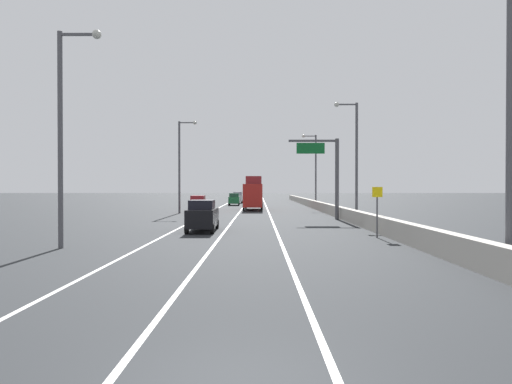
{
  "coord_description": "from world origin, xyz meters",
  "views": [
    {
      "loc": [
        0.28,
        -6.1,
        2.97
      ],
      "look_at": [
        -0.02,
        48.05,
        2.39
      ],
      "focal_mm": 30.27,
      "sensor_mm": 36.0,
      "label": 1
    }
  ],
  "objects": [
    {
      "name": "ground_plane",
      "position": [
        0.0,
        64.0,
        0.0
      ],
      "size": [
        320.0,
        320.0,
        0.0
      ],
      "primitive_type": "plane",
      "color": "#26282B"
    },
    {
      "name": "lane_stripe_left",
      "position": [
        -5.5,
        55.0,
        0.0
      ],
      "size": [
        0.16,
        130.0,
        0.0
      ],
      "primitive_type": "cube",
      "color": "silver",
      "rests_on": "ground_plane"
    },
    {
      "name": "lane_stripe_center",
      "position": [
        -2.0,
        55.0,
        0.0
      ],
      "size": [
        0.16,
        130.0,
        0.0
      ],
      "primitive_type": "cube",
      "color": "silver",
      "rests_on": "ground_plane"
    },
    {
      "name": "lane_stripe_right",
      "position": [
        1.5,
        55.0,
        0.0
      ],
      "size": [
        0.16,
        130.0,
        0.0
      ],
      "primitive_type": "cube",
      "color": "silver",
      "rests_on": "ground_plane"
    },
    {
      "name": "jersey_barrier_right",
      "position": [
        8.19,
        40.0,
        0.55
      ],
      "size": [
        0.6,
        120.0,
        1.1
      ],
      "primitive_type": "cube",
      "color": "#B2ADA3",
      "rests_on": "ground_plane"
    },
    {
      "name": "overhead_sign_gantry",
      "position": [
        6.85,
        33.95,
        4.73
      ],
      "size": [
        4.68,
        0.36,
        7.5
      ],
      "color": "#47474C",
      "rests_on": "ground_plane"
    },
    {
      "name": "speed_advisory_sign",
      "position": [
        7.29,
        19.32,
        1.76
      ],
      "size": [
        0.6,
        0.11,
        3.0
      ],
      "color": "#4C4C51",
      "rests_on": "ground_plane"
    },
    {
      "name": "lamp_post_right_near",
      "position": [
        8.72,
        8.84,
        6.07
      ],
      "size": [
        2.14,
        0.44,
        10.62
      ],
      "color": "#4C4C51",
      "rests_on": "ground_plane"
    },
    {
      "name": "lamp_post_right_second",
      "position": [
        8.84,
        32.59,
        6.07
      ],
      "size": [
        2.14,
        0.44,
        10.62
      ],
      "color": "#4C4C51",
      "rests_on": "ground_plane"
    },
    {
      "name": "lamp_post_right_third",
      "position": [
        8.35,
        56.34,
        6.07
      ],
      "size": [
        2.14,
        0.44,
        10.62
      ],
      "color": "#4C4C51",
      "rests_on": "ground_plane"
    },
    {
      "name": "lamp_post_left_near",
      "position": [
        -9.12,
        14.84,
        6.07
      ],
      "size": [
        2.14,
        0.44,
        10.62
      ],
      "color": "#4C4C51",
      "rests_on": "ground_plane"
    },
    {
      "name": "lamp_post_left_mid",
      "position": [
        -8.56,
        43.34,
        6.07
      ],
      "size": [
        2.14,
        0.44,
        10.62
      ],
      "color": "#4C4C51",
      "rests_on": "ground_plane"
    },
    {
      "name": "car_black_0",
      "position": [
        -3.49,
        22.97,
        1.06
      ],
      "size": [
        1.91,
        4.57,
        2.13
      ],
      "color": "black",
      "rests_on": "ground_plane"
    },
    {
      "name": "car_green_1",
      "position": [
        -3.76,
        65.42,
        1.01
      ],
      "size": [
        1.93,
        4.25,
        2.03
      ],
      "color": "#196033",
      "rests_on": "ground_plane"
    },
    {
      "name": "car_silver_2",
      "position": [
        -3.61,
        75.51,
        1.06
      ],
      "size": [
        2.01,
        4.35,
        2.14
      ],
      "color": "#B7B7BC",
      "rests_on": "ground_plane"
    },
    {
      "name": "car_red_3",
      "position": [
        -6.74,
        44.21,
        1.01
      ],
      "size": [
        1.88,
        4.32,
        2.03
      ],
      "color": "red",
      "rests_on": "ground_plane"
    },
    {
      "name": "box_truck",
      "position": [
        -0.38,
        50.72,
        2.06
      ],
      "size": [
        2.57,
        7.93,
        4.49
      ],
      "color": "#A51E19",
      "rests_on": "ground_plane"
    }
  ]
}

